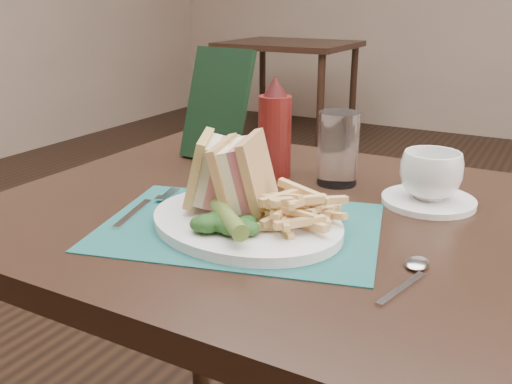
# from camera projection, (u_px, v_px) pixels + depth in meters

# --- Properties ---
(wall_back) EXTENTS (6.00, 0.00, 6.00)m
(wall_back) POSITION_uv_depth(u_px,v_px,m) (508.00, 139.00, 4.46)
(wall_back) COLOR gray
(wall_back) RESTS_ON ground
(table_bg_left) EXTENTS (0.90, 0.75, 0.75)m
(table_bg_left) POSITION_uv_depth(u_px,v_px,m) (288.00, 94.00, 4.22)
(table_bg_left) COLOR black
(table_bg_left) RESTS_ON ground
(placemat) EXTENTS (0.46, 0.38, 0.00)m
(placemat) POSITION_uv_depth(u_px,v_px,m) (240.00, 226.00, 0.83)
(placemat) COLOR #1A534F
(placemat) RESTS_ON table_main
(plate) EXTENTS (0.35, 0.30, 0.01)m
(plate) POSITION_uv_depth(u_px,v_px,m) (246.00, 222.00, 0.83)
(plate) COLOR white
(plate) RESTS_ON placemat
(sandwich_half_a) EXTENTS (0.12, 0.13, 0.11)m
(sandwich_half_a) POSITION_uv_depth(u_px,v_px,m) (199.00, 170.00, 0.86)
(sandwich_half_a) COLOR tan
(sandwich_half_a) RESTS_ON plate
(sandwich_half_b) EXTENTS (0.11, 0.13, 0.11)m
(sandwich_half_b) POSITION_uv_depth(u_px,v_px,m) (230.00, 172.00, 0.84)
(sandwich_half_b) COLOR tan
(sandwich_half_b) RESTS_ON plate
(kale_garnish) EXTENTS (0.11, 0.08, 0.03)m
(kale_garnish) POSITION_uv_depth(u_px,v_px,m) (228.00, 222.00, 0.77)
(kale_garnish) COLOR #173A15
(kale_garnish) RESTS_ON plate
(pickle_spear) EXTENTS (0.10, 0.10, 0.03)m
(pickle_spear) POSITION_uv_depth(u_px,v_px,m) (228.00, 218.00, 0.76)
(pickle_spear) COLOR #4F6B28
(pickle_spear) RESTS_ON plate
(fries_pile) EXTENTS (0.18, 0.20, 0.05)m
(fries_pile) POSITION_uv_depth(u_px,v_px,m) (296.00, 206.00, 0.79)
(fries_pile) COLOR tan
(fries_pile) RESTS_ON plate
(fork) EXTENTS (0.08, 0.17, 0.01)m
(fork) POSITION_uv_depth(u_px,v_px,m) (145.00, 205.00, 0.90)
(fork) COLOR silver
(fork) RESTS_ON placemat
(spoon) EXTENTS (0.07, 0.15, 0.01)m
(spoon) POSITION_uv_depth(u_px,v_px,m) (408.00, 277.00, 0.68)
(spoon) COLOR silver
(spoon) RESTS_ON table_main
(saucer) EXTENTS (0.16, 0.16, 0.01)m
(saucer) POSITION_uv_depth(u_px,v_px,m) (428.00, 201.00, 0.93)
(saucer) COLOR white
(saucer) RESTS_ON table_main
(coffee_cup) EXTENTS (0.14, 0.14, 0.08)m
(coffee_cup) POSITION_uv_depth(u_px,v_px,m) (431.00, 175.00, 0.91)
(coffee_cup) COLOR white
(coffee_cup) RESTS_ON saucer
(drinking_glass) EXTENTS (0.08, 0.08, 0.13)m
(drinking_glass) POSITION_uv_depth(u_px,v_px,m) (338.00, 149.00, 1.01)
(drinking_glass) COLOR white
(drinking_glass) RESTS_ON table_main
(ketchup_bottle) EXTENTS (0.06, 0.06, 0.19)m
(ketchup_bottle) POSITION_uv_depth(u_px,v_px,m) (275.00, 127.00, 1.04)
(ketchup_bottle) COLOR #57110F
(ketchup_bottle) RESTS_ON table_main
(check_presenter) EXTENTS (0.15, 0.10, 0.22)m
(check_presenter) POSITION_uv_depth(u_px,v_px,m) (217.00, 105.00, 1.15)
(check_presenter) COLOR black
(check_presenter) RESTS_ON table_main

